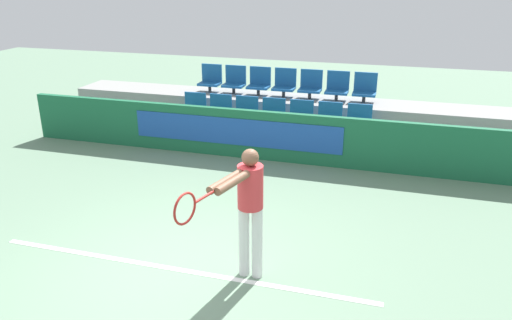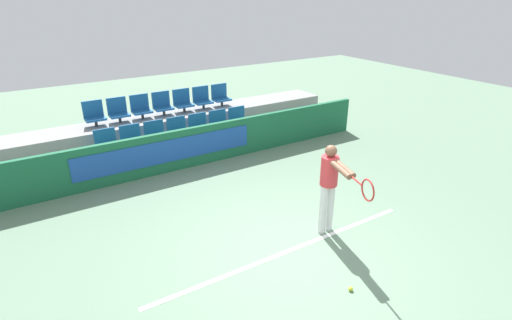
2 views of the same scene
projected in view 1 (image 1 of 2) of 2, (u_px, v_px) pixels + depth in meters
ground_plane at (175, 274)px, 6.08m from camera, size 30.00×30.00×0.00m
court_baseline at (178, 269)px, 6.15m from camera, size 4.95×0.08×0.01m
barrier_wall at (263, 135)px, 9.55m from camera, size 10.03×0.14×0.96m
bleacher_tier_front at (271, 139)px, 10.17m from camera, size 9.63×1.00×0.43m
bleacher_tier_middle at (283, 116)px, 10.99m from camera, size 9.63×1.00×0.85m
stadium_chair_0 at (194, 108)px, 10.55m from camera, size 0.47×0.36×0.60m
stadium_chair_1 at (220, 110)px, 10.40m from camera, size 0.47×0.36×0.60m
stadium_chair_2 at (246, 113)px, 10.25m from camera, size 0.47×0.36×0.60m
stadium_chair_3 at (273, 115)px, 10.10m from camera, size 0.47×0.36×0.60m
stadium_chair_4 at (301, 117)px, 9.95m from camera, size 0.47×0.36×0.60m
stadium_chair_5 at (329, 119)px, 9.80m from camera, size 0.47×0.36×0.60m
stadium_chair_6 at (359, 122)px, 9.65m from camera, size 0.47×0.36×0.60m
stadium_chair_7 at (211, 79)px, 11.30m from camera, size 0.47×0.36×0.60m
stadium_chair_8 at (235, 81)px, 11.15m from camera, size 0.47×0.36×0.60m
stadium_chair_9 at (259, 82)px, 11.00m from camera, size 0.47×0.36×0.60m
stadium_chair_10 at (285, 84)px, 10.85m from camera, size 0.47×0.36×0.60m
stadium_chair_11 at (311, 85)px, 10.70m from camera, size 0.47×0.36×0.60m
stadium_chair_12 at (337, 87)px, 10.55m from camera, size 0.47×0.36×0.60m
stadium_chair_13 at (365, 89)px, 10.40m from camera, size 0.47×0.36×0.60m
tennis_player at (247, 203)px, 5.64m from camera, size 0.50×1.42×1.62m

